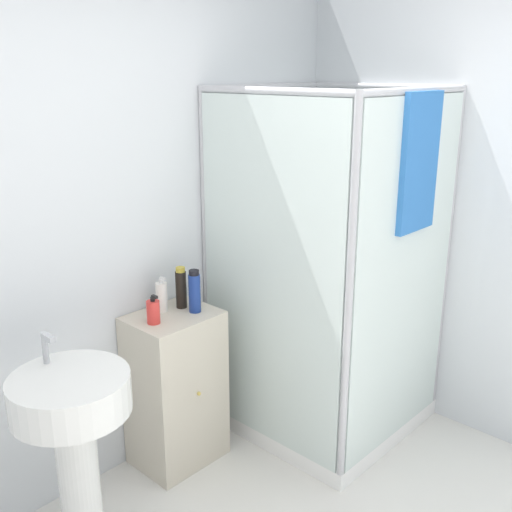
{
  "coord_description": "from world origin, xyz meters",
  "views": [
    {
      "loc": [
        -1.35,
        -0.65,
        1.96
      ],
      "look_at": [
        0.53,
        1.1,
        1.16
      ],
      "focal_mm": 42.0,
      "sensor_mm": 36.0,
      "label": 1
    }
  ],
  "objects_px": {
    "sink": "(74,430)",
    "shampoo_bottle_blue": "(195,292)",
    "soap_dispenser": "(153,312)",
    "shampoo_bottle_tall_black": "(181,288)",
    "lotion_bottle_white": "(162,296)"
  },
  "relations": [
    {
      "from": "sink",
      "to": "soap_dispenser",
      "type": "bearing_deg",
      "value": 22.74
    },
    {
      "from": "soap_dispenser",
      "to": "sink",
      "type": "bearing_deg",
      "value": -157.26
    },
    {
      "from": "sink",
      "to": "soap_dispenser",
      "type": "xyz_separation_m",
      "value": [
        0.59,
        0.25,
        0.25
      ]
    },
    {
      "from": "sink",
      "to": "shampoo_bottle_blue",
      "type": "bearing_deg",
      "value": 14.44
    },
    {
      "from": "shampoo_bottle_tall_black",
      "to": "soap_dispenser",
      "type": "bearing_deg",
      "value": -165.97
    },
    {
      "from": "soap_dispenser",
      "to": "shampoo_bottle_blue",
      "type": "height_order",
      "value": "shampoo_bottle_blue"
    },
    {
      "from": "lotion_bottle_white",
      "to": "soap_dispenser",
      "type": "bearing_deg",
      "value": -143.84
    },
    {
      "from": "soap_dispenser",
      "to": "shampoo_bottle_tall_black",
      "type": "bearing_deg",
      "value": 14.03
    },
    {
      "from": "sink",
      "to": "shampoo_bottle_blue",
      "type": "height_order",
      "value": "shampoo_bottle_blue"
    },
    {
      "from": "sink",
      "to": "shampoo_bottle_tall_black",
      "type": "xyz_separation_m",
      "value": [
        0.81,
        0.3,
        0.29
      ]
    },
    {
      "from": "soap_dispenser",
      "to": "shampoo_bottle_blue",
      "type": "relative_size",
      "value": 0.66
    },
    {
      "from": "soap_dispenser",
      "to": "shampoo_bottle_tall_black",
      "type": "relative_size",
      "value": 0.67
    },
    {
      "from": "shampoo_bottle_blue",
      "to": "sink",
      "type": "bearing_deg",
      "value": -165.56
    },
    {
      "from": "sink",
      "to": "shampoo_bottle_blue",
      "type": "relative_size",
      "value": 4.58
    },
    {
      "from": "sink",
      "to": "lotion_bottle_white",
      "type": "distance_m",
      "value": 0.83
    }
  ]
}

